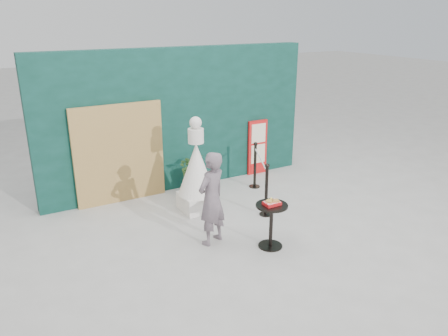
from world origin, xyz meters
TOP-DOWN VIEW (x-y plane):
  - ground at (0.00, 0.00)m, footprint 60.00×60.00m
  - back_wall at (0.00, 3.15)m, footprint 6.00×0.30m
  - bamboo_fence at (-1.40, 2.94)m, footprint 1.80×0.08m
  - woman at (-0.62, 0.51)m, footprint 0.68×0.57m
  - menu_board at (1.90, 2.95)m, footprint 0.50×0.07m
  - statue at (-0.27, 1.79)m, footprint 0.73×0.73m
  - cafe_table at (0.15, -0.09)m, footprint 0.52×0.52m
  - food_basket at (0.15, -0.09)m, footprint 0.26×0.19m
  - planter at (-0.01, 2.61)m, footprint 0.52×0.45m
  - stanchion_barrier at (1.07, 1.59)m, footprint 0.84×1.54m

SIDE VIEW (x-z plane):
  - ground at x=0.00m, z-range 0.00..0.00m
  - stanchion_barrier at x=1.07m, z-range -0.02..1.01m
  - cafe_table at x=0.15m, z-range 0.12..0.87m
  - planter at x=-0.01m, z-range 0.07..0.95m
  - menu_board at x=1.90m, z-range 0.00..1.30m
  - statue at x=-0.27m, z-range -0.17..1.69m
  - food_basket at x=0.15m, z-range 0.73..0.84m
  - woman at x=-0.62m, z-range 0.00..1.58m
  - bamboo_fence at x=-1.40m, z-range 0.00..2.00m
  - back_wall at x=0.00m, z-range 0.00..3.00m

